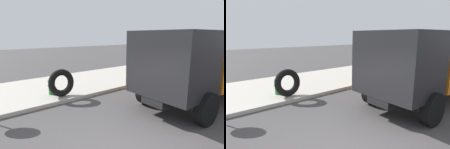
% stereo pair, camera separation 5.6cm
% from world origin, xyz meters
% --- Properties ---
extents(sidewalk_curb, '(36.00, 5.00, 0.15)m').
position_xyz_m(sidewalk_curb, '(0.00, 6.50, 0.07)').
color(sidewalk_curb, '#ADA89E').
rests_on(sidewalk_curb, ground).
extents(fire_hydrant, '(0.27, 0.62, 0.78)m').
position_xyz_m(fire_hydrant, '(0.55, 5.10, 0.56)').
color(fire_hydrant, '#2D8438').
rests_on(fire_hydrant, sidewalk_curb).
extents(loose_tire, '(1.25, 0.45, 1.24)m').
position_xyz_m(loose_tire, '(0.80, 4.52, 0.77)').
color(loose_tire, black).
rests_on(loose_tire, sidewalk_curb).
extents(dump_truck_orange, '(7.11, 3.07, 3.00)m').
position_xyz_m(dump_truck_orange, '(5.33, 0.36, 1.61)').
color(dump_truck_orange, orange).
rests_on(dump_truck_orange, ground).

